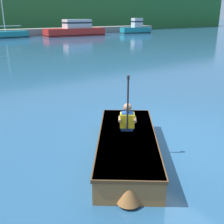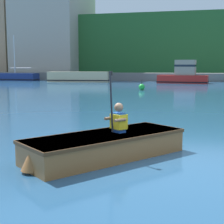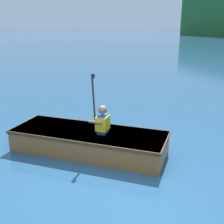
% 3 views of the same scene
% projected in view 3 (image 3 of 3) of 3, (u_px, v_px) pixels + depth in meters
% --- Properties ---
extents(ground_plane, '(300.00, 300.00, 0.00)m').
position_uv_depth(ground_plane, '(108.00, 183.00, 4.62)').
color(ground_plane, navy).
extents(rowboat_foreground, '(2.81, 3.14, 0.45)m').
position_uv_depth(rowboat_foreground, '(87.00, 140.00, 5.72)').
color(rowboat_foreground, '#935B2D').
rests_on(rowboat_foreground, ground).
extents(person_paddler, '(0.45, 0.46, 1.16)m').
position_uv_depth(person_paddler, '(102.00, 121.00, 5.47)').
color(person_paddler, '#1E4CA5').
rests_on(person_paddler, rowboat_foreground).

